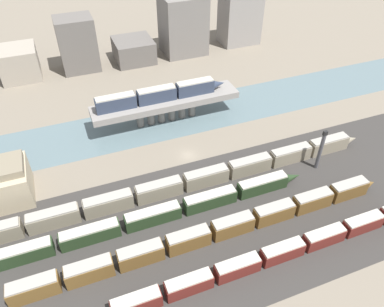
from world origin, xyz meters
name	(u,v)px	position (x,y,z in m)	size (l,w,h in m)	color
ground_plane	(188,155)	(0.00, 0.00, 0.00)	(400.00, 400.00, 0.00)	#756B5B
railbed_yard	(226,220)	(0.00, -24.00, 0.00)	(280.00, 42.00, 0.01)	#33302D
river_water	(167,120)	(0.00, 18.07, 0.00)	(320.00, 19.49, 0.01)	slate
bridge	(166,104)	(0.00, 18.07, 5.66)	(43.62, 8.22, 7.23)	gray
train_on_bridge	(161,94)	(-1.38, 18.07, 9.26)	(38.66, 3.08, 4.14)	#2D384C
train_yard_near	(287,250)	(7.18, -36.84, 1.72)	(71.75, 2.67, 3.51)	#5B1E19
train_yard_mid	(215,231)	(-4.31, -27.53, 2.01)	(82.32, 2.93, 4.08)	brown
train_yard_far	(129,223)	(-20.54, -18.70, 1.79)	(84.46, 2.76, 3.64)	#23381E
train_yard_outer	(188,182)	(-4.51, -11.73, 2.04)	(98.13, 2.88, 4.15)	gray
signal_tower	(320,150)	(28.99, -16.49, 5.63)	(1.00, 0.94, 11.49)	#4C4C51
city_block_left	(19,63)	(-39.49, 62.79, 5.41)	(12.91, 13.39, 10.81)	gray
city_block_center	(77,44)	(-18.75, 61.70, 9.53)	(12.92, 10.80, 19.05)	#605B56
city_block_right	(134,50)	(1.25, 61.48, 4.11)	(14.20, 14.39, 8.21)	#605B56
city_block_far_right	(183,24)	(21.61, 62.17, 11.02)	(16.24, 14.37, 22.03)	slate
city_block_tall	(240,15)	(46.41, 62.75, 11.40)	(15.27, 11.14, 22.80)	gray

